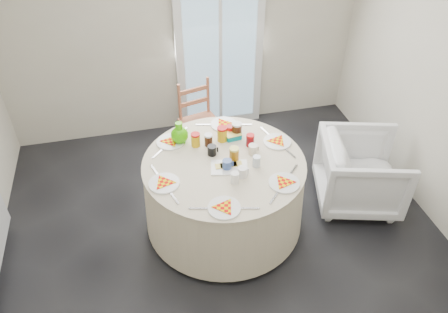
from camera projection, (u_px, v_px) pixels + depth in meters
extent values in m
plane|color=black|center=(226.00, 244.00, 3.97)|extent=(4.00, 4.00, 0.00)
cube|color=#BCB5A3|center=(182.00, 23.00, 4.68)|extent=(4.00, 0.02, 2.60)
cube|color=silver|center=(220.00, 44.00, 4.87)|extent=(1.00, 0.08, 2.10)
cylinder|color=beige|center=(224.00, 193.00, 3.95)|extent=(1.44, 1.44, 0.73)
imported|color=white|center=(361.00, 170.00, 4.18)|extent=(0.89, 0.93, 0.78)
cube|color=#018692|center=(233.00, 134.00, 3.96)|extent=(0.15, 0.12, 0.06)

